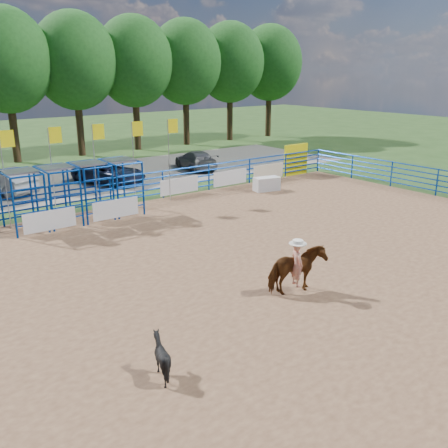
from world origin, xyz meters
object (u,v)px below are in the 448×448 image
(announcer_table, at_px, (267,184))
(calf, at_px, (161,357))
(car_b, at_px, (4,181))
(horse_and_rider, at_px, (297,267))
(car_c, at_px, (109,173))
(car_d, at_px, (196,160))

(announcer_table, distance_m, calf, 18.24)
(car_b, bearing_deg, calf, 64.89)
(announcer_table, height_order, horse_and_rider, horse_and_rider)
(car_c, bearing_deg, car_d, -17.89)
(calf, height_order, car_d, car_d)
(announcer_table, height_order, car_c, car_c)
(announcer_table, bearing_deg, car_c, 130.60)
(car_c, height_order, car_d, car_c)
(calf, xyz_separation_m, car_b, (1.91, 20.22, 0.22))
(car_b, relative_size, car_c, 0.92)
(calf, bearing_deg, car_c, -53.65)
(car_b, bearing_deg, announcer_table, 125.29)
(announcer_table, xyz_separation_m, car_b, (-11.94, 8.36, 0.31))
(calf, bearing_deg, announcer_table, -81.22)
(announcer_table, distance_m, car_c, 9.52)
(car_c, distance_m, car_d, 6.71)
(announcer_table, relative_size, car_c, 0.31)
(car_b, relative_size, car_d, 1.01)
(announcer_table, relative_size, car_d, 0.34)
(horse_and_rider, height_order, calf, horse_and_rider)
(announcer_table, bearing_deg, car_b, 145.00)
(calf, relative_size, car_d, 0.22)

